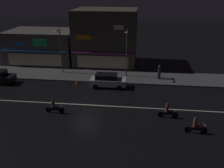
{
  "coord_description": "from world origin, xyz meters",
  "views": [
    {
      "loc": [
        5.31,
        -22.34,
        11.52
      ],
      "look_at": [
        2.47,
        1.81,
        1.74
      ],
      "focal_mm": 39.26,
      "sensor_mm": 36.0,
      "label": 1
    }
  ],
  "objects_px": {
    "parked_car_trailing": "(108,80)",
    "motorcycle_lead": "(196,126)",
    "motorcycle_following": "(54,107)",
    "streetlamp_west": "(60,47)",
    "motorcycle_trailing_far": "(168,111)",
    "pedestrian_on_sidewalk": "(159,72)",
    "traffic_cone": "(76,82)",
    "streetlamp_mid": "(127,49)"
  },
  "relations": [
    {
      "from": "streetlamp_west",
      "to": "motorcycle_lead",
      "type": "distance_m",
      "value": 20.78
    },
    {
      "from": "streetlamp_mid",
      "to": "motorcycle_following",
      "type": "distance_m",
      "value": 12.92
    },
    {
      "from": "motorcycle_lead",
      "to": "traffic_cone",
      "type": "distance_m",
      "value": 15.91
    },
    {
      "from": "pedestrian_on_sidewalk",
      "to": "parked_car_trailing",
      "type": "relative_size",
      "value": 0.44
    },
    {
      "from": "pedestrian_on_sidewalk",
      "to": "motorcycle_lead",
      "type": "xyz_separation_m",
      "value": [
        2.27,
        -12.43,
        -0.38
      ]
    },
    {
      "from": "motorcycle_following",
      "to": "streetlamp_west",
      "type": "bearing_deg",
      "value": -74.3
    },
    {
      "from": "motorcycle_lead",
      "to": "parked_car_trailing",
      "type": "bearing_deg",
      "value": -52.95
    },
    {
      "from": "streetlamp_mid",
      "to": "motorcycle_lead",
      "type": "xyz_separation_m",
      "value": [
        6.63,
        -12.85,
        -3.26
      ]
    },
    {
      "from": "motorcycle_lead",
      "to": "motorcycle_trailing_far",
      "type": "height_order",
      "value": "same"
    },
    {
      "from": "streetlamp_west",
      "to": "streetlamp_mid",
      "type": "distance_m",
      "value": 9.05
    },
    {
      "from": "pedestrian_on_sidewalk",
      "to": "motorcycle_trailing_far",
      "type": "distance_m",
      "value": 10.06
    },
    {
      "from": "parked_car_trailing",
      "to": "traffic_cone",
      "type": "relative_size",
      "value": 7.82
    },
    {
      "from": "pedestrian_on_sidewalk",
      "to": "motorcycle_following",
      "type": "distance_m",
      "value": 14.88
    },
    {
      "from": "motorcycle_following",
      "to": "traffic_cone",
      "type": "distance_m",
      "value": 7.6
    },
    {
      "from": "motorcycle_trailing_far",
      "to": "motorcycle_following",
      "type": "bearing_deg",
      "value": -3.88
    },
    {
      "from": "streetlamp_mid",
      "to": "parked_car_trailing",
      "type": "distance_m",
      "value": 5.17
    },
    {
      "from": "traffic_cone",
      "to": "motorcycle_lead",
      "type": "bearing_deg",
      "value": -37.2
    },
    {
      "from": "streetlamp_mid",
      "to": "parked_car_trailing",
      "type": "bearing_deg",
      "value": -118.48
    },
    {
      "from": "streetlamp_west",
      "to": "motorcycle_lead",
      "type": "height_order",
      "value": "streetlamp_west"
    },
    {
      "from": "motorcycle_trailing_far",
      "to": "pedestrian_on_sidewalk",
      "type": "bearing_deg",
      "value": -94.64
    },
    {
      "from": "pedestrian_on_sidewalk",
      "to": "streetlamp_mid",
      "type": "bearing_deg",
      "value": 122.35
    },
    {
      "from": "streetlamp_west",
      "to": "pedestrian_on_sidewalk",
      "type": "relative_size",
      "value": 3.25
    },
    {
      "from": "streetlamp_west",
      "to": "motorcycle_trailing_far",
      "type": "height_order",
      "value": "streetlamp_west"
    },
    {
      "from": "parked_car_trailing",
      "to": "motorcycle_lead",
      "type": "height_order",
      "value": "parked_car_trailing"
    },
    {
      "from": "streetlamp_west",
      "to": "streetlamp_mid",
      "type": "xyz_separation_m",
      "value": [
        9.04,
        -0.42,
        0.07
      ]
    },
    {
      "from": "streetlamp_west",
      "to": "motorcycle_following",
      "type": "relative_size",
      "value": 3.23
    },
    {
      "from": "streetlamp_west",
      "to": "parked_car_trailing",
      "type": "relative_size",
      "value": 1.43
    },
    {
      "from": "parked_car_trailing",
      "to": "traffic_cone",
      "type": "xyz_separation_m",
      "value": [
        -4.04,
        0.46,
        -0.59
      ]
    },
    {
      "from": "motorcycle_lead",
      "to": "pedestrian_on_sidewalk",
      "type": "bearing_deg",
      "value": -85.88
    },
    {
      "from": "parked_car_trailing",
      "to": "motorcycle_following",
      "type": "distance_m",
      "value": 8.32
    },
    {
      "from": "pedestrian_on_sidewalk",
      "to": "traffic_cone",
      "type": "xyz_separation_m",
      "value": [
        -10.4,
        -2.81,
        -0.74
      ]
    },
    {
      "from": "pedestrian_on_sidewalk",
      "to": "motorcycle_trailing_far",
      "type": "height_order",
      "value": "pedestrian_on_sidewalk"
    },
    {
      "from": "streetlamp_mid",
      "to": "pedestrian_on_sidewalk",
      "type": "relative_size",
      "value": 3.32
    },
    {
      "from": "streetlamp_mid",
      "to": "motorcycle_lead",
      "type": "bearing_deg",
      "value": -62.71
    },
    {
      "from": "traffic_cone",
      "to": "parked_car_trailing",
      "type": "bearing_deg",
      "value": -6.43
    },
    {
      "from": "pedestrian_on_sidewalk",
      "to": "parked_car_trailing",
      "type": "bearing_deg",
      "value": 155.07
    },
    {
      "from": "motorcycle_trailing_far",
      "to": "parked_car_trailing",
      "type": "bearing_deg",
      "value": -51.73
    },
    {
      "from": "streetlamp_mid",
      "to": "motorcycle_trailing_far",
      "type": "relative_size",
      "value": 3.29
    },
    {
      "from": "streetlamp_mid",
      "to": "pedestrian_on_sidewalk",
      "type": "bearing_deg",
      "value": -5.51
    },
    {
      "from": "motorcycle_following",
      "to": "motorcycle_trailing_far",
      "type": "distance_m",
      "value": 10.83
    },
    {
      "from": "parked_car_trailing",
      "to": "motorcycle_following",
      "type": "height_order",
      "value": "parked_car_trailing"
    },
    {
      "from": "parked_car_trailing",
      "to": "motorcycle_lead",
      "type": "distance_m",
      "value": 12.59
    }
  ]
}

